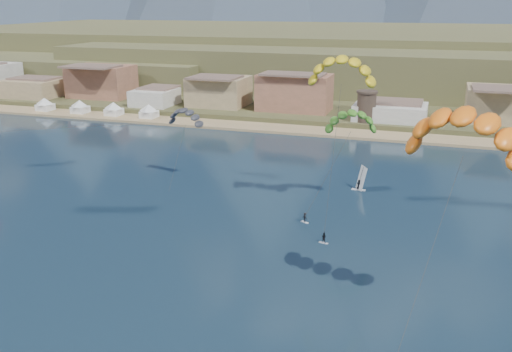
# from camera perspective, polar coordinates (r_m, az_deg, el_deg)

# --- Properties ---
(beach) EXTENTS (2200.00, 12.00, 0.90)m
(beach) POSITION_cam_1_polar(r_m,az_deg,el_deg) (154.28, 8.66, 4.32)
(beach) COLOR tan
(beach) RESTS_ON ground
(land) EXTENTS (2200.00, 900.00, 4.00)m
(land) POSITION_cam_1_polar(r_m,az_deg,el_deg) (603.91, 16.34, 13.39)
(land) COLOR brown
(land) RESTS_ON ground
(foothills) EXTENTS (940.00, 210.00, 18.00)m
(foothills) POSITION_cam_1_polar(r_m,az_deg,el_deg) (276.07, 18.08, 11.23)
(foothills) COLOR brown
(foothills) RESTS_ON ground
(town) EXTENTS (400.00, 24.00, 12.00)m
(town) POSITION_cam_1_polar(r_m,az_deg,el_deg) (178.61, -3.19, 8.79)
(town) COLOR silver
(town) RESTS_ON ground
(watchtower) EXTENTS (5.82, 5.82, 8.60)m
(watchtower) POSITION_cam_1_polar(r_m,az_deg,el_deg) (160.12, 11.03, 6.91)
(watchtower) COLOR #47382D
(watchtower) RESTS_ON ground
(beach_tents) EXTENTS (43.40, 6.40, 5.00)m
(beach_tents) POSITION_cam_1_polar(r_m,az_deg,el_deg) (182.03, -15.82, 6.95)
(beach_tents) COLOR white
(beach_tents) RESTS_ON ground
(kitesurfer_yellow) EXTENTS (11.02, 13.14, 27.67)m
(kitesurfer_yellow) POSITION_cam_1_polar(r_m,az_deg,el_deg) (88.46, 8.65, 10.83)
(kitesurfer_yellow) COLOR silver
(kitesurfer_yellow) RESTS_ON ground
(kitesurfer_orange) EXTENTS (13.70, 16.88, 26.61)m
(kitesurfer_orange) POSITION_cam_1_polar(r_m,az_deg,el_deg) (59.29, 20.37, 4.76)
(kitesurfer_orange) COLOR silver
(kitesurfer_orange) RESTS_ON ground
(kitesurfer_green) EXTENTS (10.74, 13.33, 18.96)m
(kitesurfer_green) POSITION_cam_1_polar(r_m,az_deg,el_deg) (95.94, 9.53, 5.73)
(kitesurfer_green) COLOR silver
(kitesurfer_green) RESTS_ON ground
(distant_kite_dark) EXTENTS (8.22, 6.23, 16.32)m
(distant_kite_dark) POSITION_cam_1_polar(r_m,az_deg,el_deg) (110.21, -7.13, 6.21)
(distant_kite_dark) COLOR #262626
(distant_kite_dark) RESTS_ON ground
(windsurfer) EXTENTS (2.65, 2.89, 4.62)m
(windsurfer) POSITION_cam_1_polar(r_m,az_deg,el_deg) (108.54, 10.40, -0.66)
(windsurfer) COLOR silver
(windsurfer) RESTS_ON ground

